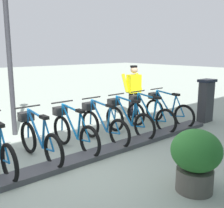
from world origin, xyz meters
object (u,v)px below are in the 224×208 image
at_px(bike_docked_0, 167,110).
at_px(lamp_post, 8,34).
at_px(bike_docked_3, 102,124).
at_px(bike_docked_4, 73,131).
at_px(payment_kiosk, 206,100).
at_px(bike_docked_2, 127,119).
at_px(bike_docked_1, 148,114).
at_px(planter_bush, 196,157).
at_px(worker_near_rack, 134,90).
at_px(bike_docked_5, 38,138).

xyz_separation_m(bike_docked_0, lamp_post, (1.88, 3.75, 2.07)).
height_order(bike_docked_0, bike_docked_3, same).
bearing_deg(bike_docked_3, bike_docked_4, 90.00).
bearing_deg(payment_kiosk, bike_docked_2, 78.08).
xyz_separation_m(bike_docked_0, bike_docked_1, (0.00, 0.80, 0.00)).
distance_m(bike_docked_0, bike_docked_3, 2.39).
xyz_separation_m(bike_docked_0, bike_docked_2, (0.00, 1.59, 0.00)).
height_order(payment_kiosk, bike_docked_0, payment_kiosk).
distance_m(bike_docked_0, planter_bush, 3.82).
relative_size(payment_kiosk, bike_docked_4, 0.74).
xyz_separation_m(worker_near_rack, lamp_post, (0.75, 3.52, 1.60)).
height_order(bike_docked_0, bike_docked_5, same).
bearing_deg(planter_bush, bike_docked_3, -6.93).
bearing_deg(bike_docked_2, payment_kiosk, -101.92).
xyz_separation_m(bike_docked_1, worker_near_rack, (1.13, -0.56, 0.48)).
relative_size(bike_docked_3, worker_near_rack, 1.04).
bearing_deg(payment_kiosk, bike_docked_3, 80.74).
bearing_deg(bike_docked_3, lamp_post, 35.94).
height_order(bike_docked_1, bike_docked_4, same).
bearing_deg(bike_docked_5, lamp_post, -7.14).
bearing_deg(planter_bush, bike_docked_4, 9.96).
distance_m(bike_docked_4, planter_bush, 2.73).
bearing_deg(payment_kiosk, planter_bush, 118.86).
bearing_deg(lamp_post, payment_kiosk, -116.70).
bearing_deg(bike_docked_5, bike_docked_3, -90.00).
bearing_deg(bike_docked_1, bike_docked_4, 90.00).
relative_size(bike_docked_5, lamp_post, 0.45).
relative_size(bike_docked_5, planter_bush, 1.77).
height_order(payment_kiosk, bike_docked_2, payment_kiosk).
xyz_separation_m(payment_kiosk, planter_bush, (-2.11, 3.83, -0.12)).
bearing_deg(bike_docked_3, planter_bush, 173.07).
height_order(bike_docked_3, lamp_post, lamp_post).
xyz_separation_m(bike_docked_3, bike_docked_4, (0.00, 0.80, 0.00)).
bearing_deg(bike_docked_0, planter_bush, 134.64).
bearing_deg(payment_kiosk, lamp_post, 63.30).
distance_m(bike_docked_1, lamp_post, 4.07).
relative_size(bike_docked_4, bike_docked_5, 1.00).
relative_size(bike_docked_4, lamp_post, 0.45).
xyz_separation_m(lamp_post, planter_bush, (-4.56, -1.03, -1.96)).
relative_size(payment_kiosk, worker_near_rack, 0.77).
xyz_separation_m(bike_docked_0, worker_near_rack, (1.13, 0.23, 0.48)).
distance_m(bike_docked_3, bike_docked_5, 1.59).
relative_size(bike_docked_1, lamp_post, 0.45).
xyz_separation_m(bike_docked_2, worker_near_rack, (1.13, -1.36, 0.48)).
relative_size(payment_kiosk, bike_docked_5, 0.74).
distance_m(bike_docked_2, bike_docked_3, 0.80).
distance_m(bike_docked_1, bike_docked_3, 1.59).
xyz_separation_m(payment_kiosk, lamp_post, (2.45, 4.87, 1.84)).
bearing_deg(bike_docked_3, bike_docked_5, 90.00).
distance_m(bike_docked_1, worker_near_rack, 1.35).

